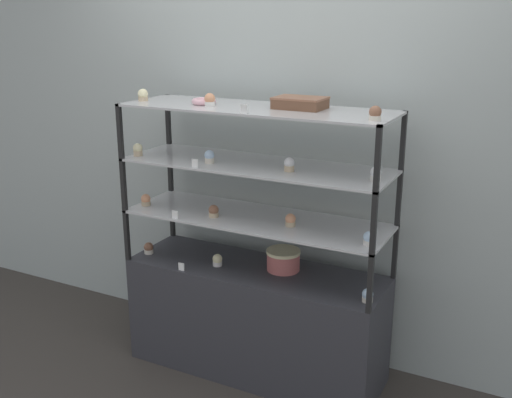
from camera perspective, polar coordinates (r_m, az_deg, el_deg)
ground_plane at (r=3.62m, az=0.00°, el=-15.78°), size 20.00×20.00×0.00m
back_wall at (r=3.45m, az=2.89°, el=5.97°), size 8.00×0.05×2.60m
display_base at (r=3.46m, az=0.00°, el=-11.39°), size 1.44×0.47×0.63m
display_riser_lower at (r=3.22m, az=0.00°, el=-2.05°), size 1.44×0.47×0.30m
display_riser_middle at (r=3.14m, az=0.00°, el=3.07°), size 1.44×0.47×0.30m
display_riser_upper at (r=3.08m, az=0.00°, el=8.42°), size 1.44×0.47×0.30m
layer_cake_centerpiece at (r=3.28m, az=2.62°, el=-5.81°), size 0.19×0.19×0.12m
sheet_cake_frosted at (r=3.03m, az=4.23°, el=9.12°), size 0.25×0.18×0.06m
cupcake_0 at (r=3.57m, az=-10.19°, el=-4.64°), size 0.06×0.06×0.07m
cupcake_1 at (r=3.35m, az=-3.70°, el=-5.83°), size 0.06×0.06×0.07m
cupcake_2 at (r=2.99m, az=10.58°, el=-9.03°), size 0.06×0.06×0.07m
price_tag_0 at (r=3.31m, az=-7.12°, el=-6.42°), size 0.04×0.00×0.04m
cupcake_3 at (r=3.47m, az=-10.45°, el=-0.10°), size 0.05×0.05×0.07m
cupcake_4 at (r=3.22m, az=-4.05°, el=-1.17°), size 0.05×0.05×0.07m
cupcake_5 at (r=3.08m, az=3.30°, el=-2.03°), size 0.05×0.05×0.07m
cupcake_6 at (r=2.87m, az=10.70°, el=-3.73°), size 0.05×0.05×0.07m
price_tag_1 at (r=3.22m, az=-7.74°, el=-1.48°), size 0.04×0.00×0.04m
cupcake_7 at (r=3.38m, az=-11.19°, el=4.63°), size 0.05×0.05×0.07m
cupcake_8 at (r=3.15m, az=-4.46°, el=4.03°), size 0.05×0.05×0.07m
cupcake_9 at (r=2.98m, az=3.19°, el=3.29°), size 0.05×0.05×0.07m
cupcake_10 at (r=2.84m, az=11.33°, el=2.34°), size 0.05×0.05×0.07m
price_tag_2 at (r=3.06m, az=-5.84°, el=3.40°), size 0.04×0.00×0.04m
cupcake_11 at (r=3.37m, az=-10.72°, el=9.69°), size 0.06×0.06×0.07m
cupcake_12 at (r=3.13m, az=-4.43°, el=9.39°), size 0.06×0.06×0.07m
cupcake_13 at (r=2.72m, az=11.28°, el=7.98°), size 0.06×0.06×0.07m
price_tag_3 at (r=2.87m, az=-1.17°, el=8.57°), size 0.04×0.00×0.04m
donut_glazed at (r=3.19m, az=-4.99°, el=9.25°), size 0.13×0.13×0.03m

